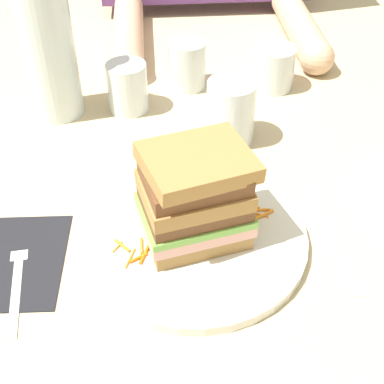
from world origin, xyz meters
TOP-DOWN VIEW (x-y plane):
  - ground_plane at (0.00, 0.00)m, footprint 3.00×3.00m
  - main_plate at (0.01, -0.01)m, footprint 0.27×0.27m
  - sandwich at (0.01, -0.01)m, footprint 0.14×0.12m
  - carrot_shred_0 at (-0.05, -0.05)m, footprint 0.02×0.01m
  - carrot_shred_1 at (-0.08, -0.03)m, footprint 0.01×0.02m
  - carrot_shred_2 at (-0.06, -0.05)m, footprint 0.01×0.03m
  - carrot_shred_3 at (-0.07, -0.03)m, footprint 0.02×0.02m
  - carrot_shred_4 at (-0.05, -0.04)m, footprint 0.01×0.03m
  - carrot_shred_5 at (-0.05, -0.03)m, footprint 0.00×0.02m
  - carrot_shred_6 at (0.08, 0.02)m, footprint 0.03×0.01m
  - carrot_shred_7 at (0.07, -0.00)m, footprint 0.02×0.02m
  - carrot_shred_8 at (0.07, 0.02)m, footprint 0.03×0.02m
  - carrot_shred_9 at (0.09, 0.02)m, footprint 0.03×0.02m
  - carrot_shred_10 at (0.09, 0.02)m, footprint 0.03×0.02m
  - carrot_shred_11 at (0.10, 0.01)m, footprint 0.03×0.02m
  - carrot_shred_12 at (0.08, 0.01)m, footprint 0.02×0.02m
  - carrot_shred_13 at (0.09, 0.02)m, footprint 0.02×0.01m
  - carrot_shred_14 at (0.10, 0.02)m, footprint 0.03×0.00m
  - napkin_dark at (-0.19, -0.03)m, footprint 0.11×0.15m
  - fork at (-0.19, -0.05)m, footprint 0.03×0.17m
  - knife at (0.18, -0.02)m, footprint 0.03×0.20m
  - juice_glass at (0.09, 0.20)m, footprint 0.07×0.07m
  - water_bottle at (-0.18, 0.30)m, footprint 0.08×0.08m
  - empty_tumbler_0 at (0.03, 0.37)m, footprint 0.06×0.06m
  - empty_tumbler_1 at (-0.07, 0.30)m, footprint 0.06×0.06m
  - empty_tumbler_2 at (0.18, 0.35)m, footprint 0.07×0.07m

SIDE VIEW (x-z plane):
  - ground_plane at x=0.00m, z-range 0.00..0.00m
  - napkin_dark at x=-0.19m, z-range 0.00..0.00m
  - knife at x=0.18m, z-range 0.00..0.00m
  - fork at x=-0.19m, z-range 0.00..0.01m
  - main_plate at x=0.01m, z-range 0.00..0.01m
  - carrot_shred_2 at x=-0.06m, z-range 0.01..0.02m
  - carrot_shred_1 at x=-0.08m, z-range 0.01..0.02m
  - carrot_shred_9 at x=0.09m, z-range 0.01..0.02m
  - carrot_shred_12 at x=0.08m, z-range 0.01..0.02m
  - carrot_shred_10 at x=0.09m, z-range 0.01..0.02m
  - carrot_shred_13 at x=0.09m, z-range 0.01..0.02m
  - carrot_shred_7 at x=0.07m, z-range 0.01..0.02m
  - carrot_shred_8 at x=0.07m, z-range 0.01..0.02m
  - carrot_shred_5 at x=-0.05m, z-range 0.01..0.02m
  - carrot_shred_14 at x=0.10m, z-range 0.01..0.02m
  - carrot_shred_6 at x=0.08m, z-range 0.01..0.02m
  - carrot_shred_4 at x=-0.05m, z-range 0.01..0.02m
  - carrot_shred_11 at x=0.10m, z-range 0.01..0.02m
  - carrot_shred_0 at x=-0.05m, z-range 0.01..0.02m
  - carrot_shred_3 at x=-0.07m, z-range 0.01..0.02m
  - empty_tumbler_2 at x=0.18m, z-range 0.00..0.07m
  - empty_tumbler_1 at x=-0.07m, z-range 0.00..0.08m
  - empty_tumbler_0 at x=0.03m, z-range 0.00..0.08m
  - juice_glass at x=0.09m, z-range -0.01..0.09m
  - sandwich at x=0.01m, z-range 0.01..0.13m
  - water_bottle at x=-0.18m, z-range -0.01..0.26m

